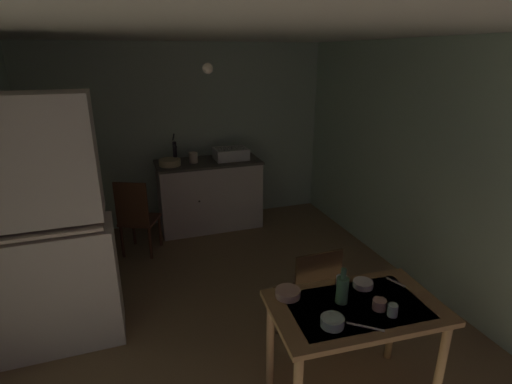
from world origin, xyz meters
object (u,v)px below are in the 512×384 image
chair_by_counter (137,217)px  mug_dark (393,310)px  hutch_cabinet (45,238)px  sink_basin (231,154)px  dining_table (355,320)px  chair_far_side (310,296)px  serving_bowl_wide (288,293)px  hand_pump (175,150)px  mixing_bowl_counter (170,162)px  glass_bottle (342,289)px

chair_by_counter → mug_dark: (1.39, -2.81, 0.32)m
hutch_cabinet → sink_basin: hutch_cabinet is taller
dining_table → chair_far_side: chair_far_side is taller
mug_dark → sink_basin: bearing=91.5°
chair_far_side → serving_bowl_wide: size_ratio=5.48×
chair_far_side → serving_bowl_wide: (-0.34, -0.32, 0.30)m
hand_pump → chair_by_counter: (-0.57, -0.59, -0.62)m
mixing_bowl_counter → mug_dark: 3.43m
hutch_cabinet → serving_bowl_wide: hutch_cabinet is taller
chair_by_counter → serving_bowl_wide: 2.58m
hutch_cabinet → hand_pump: bearing=56.6°
sink_basin → hand_pump: (-0.74, 0.05, 0.09)m
hutch_cabinet → glass_bottle: (1.88, -1.24, -0.09)m
hand_pump → dining_table: (0.68, -3.24, -0.46)m
dining_table → serving_bowl_wide: size_ratio=6.83×
hutch_cabinet → chair_by_counter: 1.59m
mug_dark → chair_far_side: bearing=104.8°
mixing_bowl_counter → hutch_cabinet: bearing=-122.9°
mixing_bowl_counter → dining_table: bearing=-76.3°
chair_far_side → hutch_cabinet: bearing=158.7°
chair_by_counter → serving_bowl_wide: bearing=-70.3°
serving_bowl_wide → glass_bottle: 0.36m
dining_table → serving_bowl_wide: 0.47m
glass_bottle → dining_table: bearing=-40.9°
hand_pump → chair_by_counter: size_ratio=0.41×
sink_basin → mug_dark: 3.36m
dining_table → mug_dark: mug_dark is taller
hand_pump → serving_bowl_wide: hand_pump is taller
mixing_bowl_counter → serving_bowl_wide: 2.94m
hutch_cabinet → chair_far_side: bearing=-21.3°
serving_bowl_wide → glass_bottle: glass_bottle is taller
dining_table → chair_by_counter: size_ratio=1.22×
mixing_bowl_counter → glass_bottle: size_ratio=1.13×
mixing_bowl_counter → chair_far_side: (0.72, -2.58, -0.49)m
hutch_cabinet → dining_table: hutch_cabinet is taller
sink_basin → chair_by_counter: sink_basin is taller
dining_table → glass_bottle: size_ratio=4.67×
chair_far_side → glass_bottle: size_ratio=3.74×
serving_bowl_wide → chair_by_counter: bearing=109.7°
mixing_bowl_counter → dining_table: size_ratio=0.24×
hutch_cabinet → glass_bottle: bearing=-33.4°
sink_basin → chair_far_side: (-0.10, -2.63, -0.53)m
chair_by_counter → mug_dark: 3.15m
chair_by_counter → glass_bottle: size_ratio=3.83×
glass_bottle → hand_pump: bearing=100.8°
chair_far_side → sink_basin: bearing=87.8°
hutch_cabinet → hand_pump: 2.32m
chair_far_side → mug_dark: (0.19, -0.72, 0.32)m
sink_basin → chair_far_side: sink_basin is taller
dining_table → hutch_cabinet: bearing=146.3°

